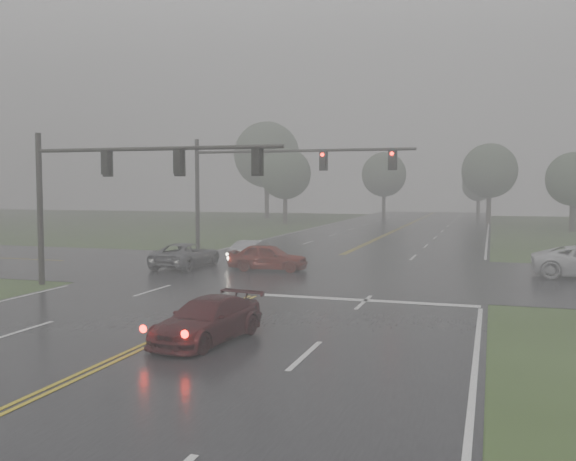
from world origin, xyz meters
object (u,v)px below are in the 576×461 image
(car_grey, at_px, (186,268))
(signal_gantry_far, at_px, (262,171))
(sedan_maroon, at_px, (207,342))
(sedan_red, at_px, (268,271))
(sedan_silver, at_px, (254,263))
(signal_gantry_near, at_px, (108,179))

(car_grey, bearing_deg, signal_gantry_far, -94.93)
(sedan_maroon, relative_size, car_grey, 0.87)
(sedan_maroon, height_order, sedan_red, sedan_red)
(sedan_red, relative_size, car_grey, 0.85)
(sedan_maroon, relative_size, sedan_red, 1.02)
(sedan_red, xyz_separation_m, sedan_silver, (-1.86, 2.86, 0.00))
(sedan_silver, bearing_deg, signal_gantry_near, 80.68)
(sedan_maroon, distance_m, signal_gantry_far, 25.16)
(sedan_red, distance_m, signal_gantry_near, 9.96)
(car_grey, bearing_deg, sedan_maroon, 120.58)
(sedan_silver, bearing_deg, signal_gantry_far, -68.09)
(car_grey, distance_m, signal_gantry_far, 10.52)
(sedan_maroon, bearing_deg, signal_gantry_near, 146.09)
(car_grey, relative_size, signal_gantry_near, 0.42)
(signal_gantry_near, relative_size, signal_gantry_far, 0.78)
(sedan_maroon, distance_m, signal_gantry_near, 12.01)
(sedan_red, distance_m, signal_gantry_far, 10.80)
(car_grey, relative_size, signal_gantry_far, 0.32)
(sedan_maroon, xyz_separation_m, signal_gantry_far, (-6.92, 23.58, 5.38))
(sedan_silver, relative_size, signal_gantry_far, 0.27)
(signal_gantry_near, distance_m, signal_gantry_far, 16.14)
(sedan_maroon, relative_size, signal_gantry_near, 0.36)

